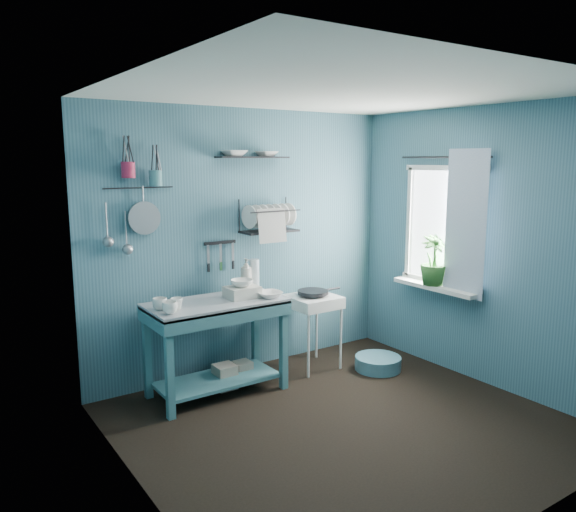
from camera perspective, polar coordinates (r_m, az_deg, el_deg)
floor at (r=4.57m, az=5.73°, el=-16.60°), size 3.20×3.20×0.00m
ceiling at (r=4.13m, az=6.34°, el=16.29°), size 3.20×3.20×0.00m
wall_back at (r=5.39m, az=-4.34°, el=1.44°), size 3.20×0.00×3.20m
wall_front at (r=3.21m, az=23.66°, el=-5.09°), size 3.20×0.00×3.20m
wall_left at (r=3.39m, az=-15.18°, el=-3.85°), size 0.00×3.00×3.00m
wall_right at (r=5.34m, az=19.25°, el=0.84°), size 0.00×3.00×3.00m
work_counter at (r=4.98m, az=-7.25°, el=-9.21°), size 1.18×0.60×0.83m
mug_left at (r=4.51m, az=-11.90°, el=-5.18°), size 0.12×0.12×0.10m
mug_mid at (r=4.64m, az=-11.23°, el=-4.77°), size 0.14×0.14×0.09m
mug_right at (r=4.65m, az=-12.89°, el=-4.77°), size 0.17×0.17×0.10m
wash_tub at (r=4.94m, az=-4.68°, el=-3.67°), size 0.28×0.22×0.10m
tub_bowl at (r=4.93m, az=-4.69°, el=-2.76°), size 0.19×0.19×0.06m
soap_bottle at (r=5.19m, az=-4.27°, el=-1.89°), size 0.12×0.12×0.30m
water_bottle at (r=5.26m, az=-3.43°, el=-1.83°), size 0.09×0.09×0.28m
counter_bowl at (r=4.94m, az=-1.91°, el=-3.93°), size 0.22×0.22×0.05m
hotplate_stand at (r=5.56m, az=2.53°, el=-7.68°), size 0.49×0.49×0.72m
frying_pan at (r=5.45m, az=2.56°, el=-3.69°), size 0.30×0.30×0.03m
knife_strip at (r=5.22m, az=-6.93°, el=1.36°), size 0.32×0.02×0.03m
dish_rack at (r=5.34m, az=-1.92°, el=4.13°), size 0.56×0.27×0.32m
upper_shelf at (r=5.26m, az=-3.62°, el=9.98°), size 0.70×0.20×0.01m
shelf_bowl_left at (r=5.16m, az=-5.50°, el=10.11°), size 0.23×0.23×0.05m
shelf_bowl_right at (r=5.34m, az=-2.20°, el=10.30°), size 0.22×0.22×0.05m
utensil_cup_magenta at (r=4.79m, az=-15.93°, el=8.41°), size 0.11×0.11×0.13m
utensil_cup_teal at (r=4.87m, az=-13.30°, el=7.71°), size 0.11×0.11×0.13m
colander at (r=4.88m, az=-14.39°, el=3.76°), size 0.28×0.03×0.28m
ladle_outer at (r=4.80m, az=-17.97°, el=3.42°), size 0.01×0.01×0.30m
ladle_inner at (r=4.85m, az=-16.15°, el=2.66°), size 0.01×0.01×0.30m
hook_rail at (r=4.87m, az=-14.92°, el=6.71°), size 0.60×0.01×0.01m
window_glass at (r=5.58m, az=15.54°, el=2.96°), size 0.00×1.10×1.10m
windowsill at (r=5.61m, az=14.71°, el=-3.08°), size 0.16×0.95×0.04m
curtain at (r=5.34m, az=17.57°, el=3.10°), size 0.00×1.35×1.35m
curtain_rod at (r=5.51m, az=15.55°, el=9.65°), size 0.02×1.05×0.02m
potted_plant at (r=5.58m, az=14.59°, el=-0.42°), size 0.35×0.35×0.48m
storage_tin_large at (r=5.17m, az=-6.43°, el=-12.07°), size 0.18×0.18×0.22m
storage_tin_small at (r=5.29m, az=-4.63°, el=-11.65°), size 0.15×0.15×0.20m
floor_basin at (r=5.65m, az=9.12°, el=-10.68°), size 0.45×0.45×0.13m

